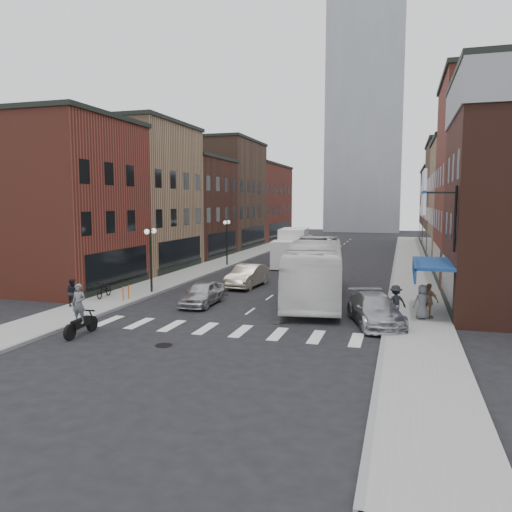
{
  "coord_description": "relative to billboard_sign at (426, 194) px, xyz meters",
  "views": [
    {
      "loc": [
        7.63,
        -23.77,
        5.79
      ],
      "look_at": [
        -0.82,
        4.88,
        2.52
      ],
      "focal_mm": 35.0,
      "sensor_mm": 36.0,
      "label": 1
    }
  ],
  "objects": [
    {
      "name": "ground",
      "position": [
        -8.59,
        -0.5,
        -6.13
      ],
      "size": [
        160.0,
        160.0,
        0.0
      ],
      "primitive_type": "plane",
      "color": "black",
      "rests_on": "ground"
    },
    {
      "name": "sidewalk_left",
      "position": [
        -17.09,
        21.5,
        -6.06
      ],
      "size": [
        3.0,
        74.0,
        0.15
      ],
      "primitive_type": "cube",
      "color": "gray",
      "rests_on": "ground"
    },
    {
      "name": "sidewalk_right",
      "position": [
        -0.09,
        21.5,
        -6.06
      ],
      "size": [
        3.0,
        74.0,
        0.15
      ],
      "primitive_type": "cube",
      "color": "gray",
      "rests_on": "ground"
    },
    {
      "name": "curb_left",
      "position": [
        -15.59,
        21.5,
        -6.13
      ],
      "size": [
        0.2,
        74.0,
        0.16
      ],
      "primitive_type": "cube",
      "color": "gray",
      "rests_on": "ground"
    },
    {
      "name": "curb_right",
      "position": [
        -1.59,
        21.5,
        -6.13
      ],
      "size": [
        0.2,
        74.0,
        0.16
      ],
      "primitive_type": "cube",
      "color": "gray",
      "rests_on": "ground"
    },
    {
      "name": "crosswalk_stripes",
      "position": [
        -8.59,
        -3.5,
        -6.13
      ],
      "size": [
        12.0,
        2.2,
        0.01
      ],
      "primitive_type": "cube",
      "color": "silver",
      "rests_on": "ground"
    },
    {
      "name": "bldg_left_near",
      "position": [
        -23.58,
        4.0,
        -0.48
      ],
      "size": [
        10.3,
        9.2,
        11.3
      ],
      "color": "maroon",
      "rests_on": "ground"
    },
    {
      "name": "bldg_left_mid_a",
      "position": [
        -23.58,
        13.5,
        0.02
      ],
      "size": [
        10.3,
        10.2,
        12.3
      ],
      "color": "#9C7556",
      "rests_on": "ground"
    },
    {
      "name": "bldg_left_mid_b",
      "position": [
        -23.58,
        23.5,
        -0.98
      ],
      "size": [
        10.3,
        10.2,
        10.3
      ],
      "color": "#412017",
      "rests_on": "ground"
    },
    {
      "name": "bldg_left_far_a",
      "position": [
        -23.58,
        34.5,
        0.52
      ],
      "size": [
        10.3,
        12.2,
        13.3
      ],
      "color": "#4D3326",
      "rests_on": "ground"
    },
    {
      "name": "bldg_left_far_b",
      "position": [
        -23.58,
        48.5,
        -0.48
      ],
      "size": [
        10.3,
        16.2,
        11.3
      ],
      "color": "maroon",
      "rests_on": "ground"
    },
    {
      "name": "bldg_right_mid_b",
      "position": [
        6.41,
        23.5,
        -0.48
      ],
      "size": [
        10.3,
        10.2,
        11.3
      ],
      "color": "#9C7556",
      "rests_on": "ground"
    },
    {
      "name": "bldg_right_far_a",
      "position": [
        6.41,
        34.5,
        0.02
      ],
      "size": [
        10.3,
        12.2,
        12.3
      ],
      "color": "#4D3326",
      "rests_on": "ground"
    },
    {
      "name": "bldg_right_far_b",
      "position": [
        6.41,
        48.5,
        -0.98
      ],
      "size": [
        10.3,
        16.2,
        10.3
      ],
      "color": "#412017",
      "rests_on": "ground"
    },
    {
      "name": "awning_blue",
      "position": [
        0.34,
        2.0,
        -3.5
      ],
      "size": [
        1.8,
        5.0,
        0.78
      ],
      "color": "navy",
      "rests_on": "ground"
    },
    {
      "name": "billboard_sign",
      "position": [
        0.0,
        0.0,
        0.0
      ],
      "size": [
        1.52,
        3.0,
        3.7
      ],
      "color": "black",
      "rests_on": "ground"
    },
    {
      "name": "distant_tower",
      "position": [
        -8.59,
        77.5,
        18.87
      ],
      "size": [
        14.0,
        14.0,
        50.0
      ],
      "primitive_type": "cube",
      "color": "#9399A0",
      "rests_on": "ground"
    },
    {
      "name": "streetlamp_near",
      "position": [
        -15.99,
        3.5,
        -3.22
      ],
      "size": [
        0.32,
        1.22,
        4.11
      ],
      "color": "black",
      "rests_on": "ground"
    },
    {
      "name": "streetlamp_far",
      "position": [
        -15.99,
        17.5,
        -3.22
      ],
      "size": [
        0.32,
        1.22,
        4.11
      ],
      "color": "black",
      "rests_on": "ground"
    },
    {
      "name": "bike_rack",
      "position": [
        -16.19,
        0.8,
        -5.58
      ],
      "size": [
        0.08,
        0.68,
        0.8
      ],
      "color": "#D8590C",
      "rests_on": "sidewalk_left"
    },
    {
      "name": "box_truck",
      "position": [
        -10.56,
        19.64,
        -4.5
      ],
      "size": [
        2.79,
        7.78,
        3.31
      ],
      "rotation": [
        0.0,
        0.0,
        0.1
      ],
      "color": "white",
      "rests_on": "ground"
    },
    {
      "name": "motorcycle_rider",
      "position": [
        -14.21,
        -6.21,
        -5.06
      ],
      "size": [
        0.65,
        2.24,
        2.29
      ],
      "rotation": [
        0.0,
        0.0,
        0.08
      ],
      "color": "black",
      "rests_on": "ground"
    },
    {
      "name": "transit_bus",
      "position": [
        -5.85,
        4.72,
        -4.37
      ],
      "size": [
        4.56,
        12.95,
        3.53
      ],
      "primitive_type": "imported",
      "rotation": [
        0.0,
        0.0,
        0.13
      ],
      "color": "silver",
      "rests_on": "ground"
    },
    {
      "name": "sedan_left_near",
      "position": [
        -11.65,
        1.29,
        -5.45
      ],
      "size": [
        1.69,
        4.03,
        1.36
      ],
      "primitive_type": "imported",
      "rotation": [
        0.0,
        0.0,
        0.02
      ],
      "color": "#B4B4B9",
      "rests_on": "ground"
    },
    {
      "name": "sedan_left_far",
      "position": [
        -11.01,
        7.74,
        -5.38
      ],
      "size": [
        2.01,
        4.71,
        1.51
      ],
      "primitive_type": "imported",
      "rotation": [
        0.0,
        0.0,
        -0.09
      ],
      "color": "beige",
      "rests_on": "ground"
    },
    {
      "name": "curb_car",
      "position": [
        -2.09,
        -0.57,
        -5.42
      ],
      "size": [
        3.35,
        5.31,
        1.43
      ],
      "primitive_type": "imported",
      "rotation": [
        0.0,
        0.0,
        0.29
      ],
      "color": "#A5A5AA",
      "rests_on": "ground"
    },
    {
      "name": "parked_bicycle",
      "position": [
        -17.76,
        1.03,
        -5.5
      ],
      "size": [
        0.92,
        1.9,
        0.96
      ],
      "primitive_type": "imported",
      "rotation": [
        0.0,
        0.0,
        0.16
      ],
      "color": "black",
      "rests_on": "sidewalk_left"
    },
    {
      "name": "ped_left_solo",
      "position": [
        -17.97,
        -1.65,
        -5.22
      ],
      "size": [
        0.81,
        0.56,
        1.52
      ],
      "primitive_type": "imported",
      "rotation": [
        0.0,
        0.0,
        2.94
      ],
      "color": "black",
      "rests_on": "sidewalk_left"
    },
    {
      "name": "ped_right_a",
      "position": [
        -1.19,
        0.13,
        -5.15
      ],
      "size": [
        1.21,
        0.94,
        1.67
      ],
      "primitive_type": "imported",
      "rotation": [
        0.0,
        0.0,
        3.58
      ],
      "color": "black",
      "rests_on": "sidewalk_right"
    },
    {
      "name": "ped_right_b",
      "position": [
        0.36,
        0.89,
        -5.13
      ],
      "size": [
        1.11,
        0.93,
        1.7
      ],
      "primitive_type": "imported",
      "rotation": [
        0.0,
        0.0,
        2.61
      ],
      "color": "#876344",
      "rests_on": "sidewalk_right"
    },
    {
      "name": "ped_right_c",
      "position": [
        0.05,
        0.63,
        -5.15
      ],
      "size": [
        0.95,
        0.78,
        1.67
      ],
      "primitive_type": "imported",
      "rotation": [
        0.0,
        0.0,
        3.49
      ],
      "color": "#5C5E64",
      "rests_on": "sidewalk_right"
    }
  ]
}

